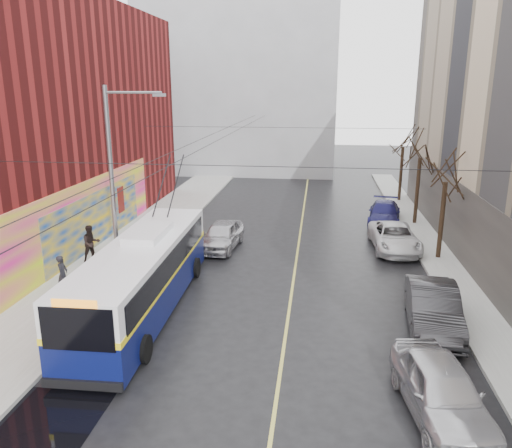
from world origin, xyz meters
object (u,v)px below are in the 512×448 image
(parked_car_b, at_px, (433,308))
(streetlight_pole, at_px, (116,185))
(pedestrian_b, at_px, (91,243))
(following_car, at_px, (222,235))
(tree_mid, at_px, (421,146))
(trolleybus, at_px, (143,275))
(pedestrian_a, at_px, (63,274))
(parked_car_c, at_px, (394,237))
(tree_near, at_px, (447,167))
(parked_car_a, at_px, (441,390))
(parked_car_d, at_px, (384,213))
(tree_far, at_px, (404,137))

(parked_car_b, bearing_deg, streetlight_pole, 175.77)
(pedestrian_b, bearing_deg, following_car, -15.40)
(streetlight_pole, distance_m, tree_mid, 19.96)
(trolleybus, distance_m, pedestrian_a, 4.22)
(tree_mid, height_order, pedestrian_a, tree_mid)
(trolleybus, bearing_deg, tree_mid, 47.00)
(pedestrian_a, bearing_deg, parked_car_c, -67.76)
(tree_near, relative_size, following_car, 1.42)
(parked_car_a, bearing_deg, pedestrian_b, 137.06)
(parked_car_c, bearing_deg, parked_car_b, -92.02)
(streetlight_pole, relative_size, following_car, 1.99)
(tree_near, distance_m, parked_car_d, 8.48)
(tree_near, xyz_separation_m, pedestrian_b, (-18.01, -2.93, -3.86))
(trolleybus, xyz_separation_m, parked_car_b, (11.41, -0.12, -0.74))
(streetlight_pole, height_order, parked_car_c, streetlight_pole)
(parked_car_b, bearing_deg, parked_car_c, 95.63)
(pedestrian_b, bearing_deg, tree_near, -34.87)
(tree_near, bearing_deg, following_car, 177.78)
(pedestrian_b, bearing_deg, parked_car_b, -62.11)
(parked_car_a, distance_m, pedestrian_b, 18.47)
(tree_mid, xyz_separation_m, pedestrian_b, (-18.01, -9.93, -4.14))
(streetlight_pole, bearing_deg, parked_car_d, 44.82)
(streetlight_pole, distance_m, following_car, 8.33)
(tree_near, bearing_deg, tree_far, 90.00)
(tree_far, xyz_separation_m, following_car, (-11.82, -13.54, -4.37))
(tree_mid, distance_m, trolleybus, 20.46)
(parked_car_a, relative_size, parked_car_c, 0.91)
(tree_near, height_order, parked_car_c, tree_near)
(streetlight_pole, distance_m, parked_car_d, 18.98)
(parked_car_c, height_order, following_car, following_car)
(tree_far, height_order, pedestrian_a, tree_far)
(parked_car_b, relative_size, pedestrian_a, 2.98)
(parked_car_a, bearing_deg, pedestrian_a, 147.88)
(tree_near, height_order, parked_car_d, tree_near)
(trolleybus, height_order, parked_car_b, trolleybus)
(following_car, height_order, pedestrian_a, pedestrian_a)
(parked_car_a, xyz_separation_m, pedestrian_a, (-14.56, 6.56, 0.19))
(tree_near, bearing_deg, trolleybus, -149.15)
(tree_mid, xyz_separation_m, parked_car_a, (-2.90, -20.54, -4.44))
(following_car, bearing_deg, trolleybus, -95.43)
(trolleybus, xyz_separation_m, pedestrian_a, (-4.05, 1.02, -0.57))
(streetlight_pole, bearing_deg, parked_car_c, 29.82)
(tree_far, xyz_separation_m, parked_car_c, (-2.11, -12.53, -4.42))
(tree_far, relative_size, parked_car_a, 1.38)
(parked_car_a, bearing_deg, parked_car_c, 79.10)
(tree_far, distance_m, parked_car_a, 28.03)
(tree_far, bearing_deg, following_car, -131.12)
(tree_far, bearing_deg, tree_mid, -90.00)
(tree_far, distance_m, trolleybus, 26.02)
(tree_mid, bearing_deg, streetlight_pole, -139.35)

